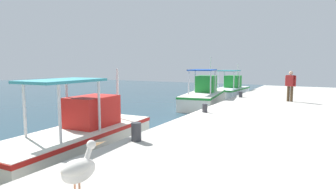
{
  "coord_description": "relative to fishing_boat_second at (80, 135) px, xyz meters",
  "views": [
    {
      "loc": [
        -11.73,
        -4.79,
        2.91
      ],
      "look_at": [
        2.28,
        2.84,
        1.18
      ],
      "focal_mm": 29.28,
      "sensor_mm": 36.0,
      "label": 1
    }
  ],
  "objects": [
    {
      "name": "fishing_boat_third",
      "position": [
        11.94,
        0.3,
        0.08
      ],
      "size": [
        6.58,
        3.1,
        3.53
      ],
      "color": "silver",
      "rests_on": "ground"
    },
    {
      "name": "mooring_bollard_third",
      "position": [
        5.15,
        -2.34,
        0.35
      ],
      "size": [
        0.24,
        0.24,
        0.38
      ],
      "primitive_type": "cylinder",
      "color": "#333338",
      "rests_on": "quay_pier"
    },
    {
      "name": "mooring_bollard_second",
      "position": [
        -0.15,
        -2.34,
        0.42
      ],
      "size": [
        0.28,
        0.28,
        0.52
      ],
      "primitive_type": "cylinder",
      "color": "#333338",
      "rests_on": "quay_pier"
    },
    {
      "name": "fishing_boat_fourth",
      "position": [
        18.06,
        0.12,
        0.02
      ],
      "size": [
        5.44,
        2.32,
        3.02
      ],
      "color": "white",
      "rests_on": "ground"
    },
    {
      "name": "pelican",
      "position": [
        -3.13,
        -3.29,
        0.56
      ],
      "size": [
        0.96,
        0.42,
        0.82
      ],
      "color": "tan",
      "rests_on": "quay_pier"
    },
    {
      "name": "fishing_boat_second",
      "position": [
        0.0,
        0.0,
        0.0
      ],
      "size": [
        6.02,
        2.32,
        2.77
      ],
      "color": "silver",
      "rests_on": "ground"
    },
    {
      "name": "quay_pier",
      "position": [
        5.46,
        -6.89,
        -0.24
      ],
      "size": [
        36.0,
        10.0,
        0.8
      ],
      "primitive_type": "cube",
      "color": "#BCB7AD",
      "rests_on": "ground"
    },
    {
      "name": "mooring_bollard_fourth",
      "position": [
        11.63,
        -2.34,
        0.35
      ],
      "size": [
        0.23,
        0.23,
        0.37
      ],
      "primitive_type": "cylinder",
      "color": "#333338",
      "rests_on": "quay_pier"
    },
    {
      "name": "fisherman_standing",
      "position": [
        10.93,
        -5.35,
        1.15
      ],
      "size": [
        0.41,
        0.6,
        1.76
      ],
      "color": "#4C3823",
      "rests_on": "quay_pier"
    }
  ]
}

